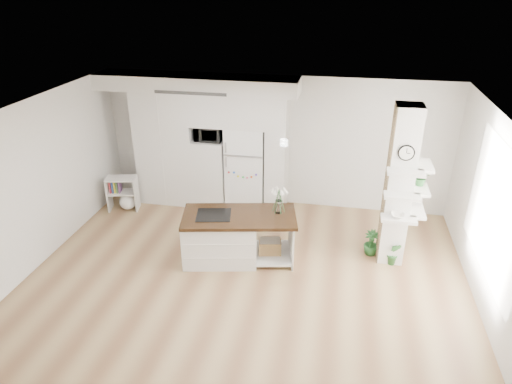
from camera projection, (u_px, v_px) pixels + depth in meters
floor at (244, 284)px, 7.22m from camera, size 7.00×6.00×0.01m
room at (242, 177)px, 6.42m from camera, size 7.04×6.04×2.72m
cabinet_wall at (201, 135)px, 9.18m from camera, size 4.00×0.71×2.70m
refrigerator at (247, 167)px, 9.31m from camera, size 0.78×0.69×1.75m
column at (405, 190)px, 7.22m from camera, size 0.69×0.90×2.70m
window at (495, 212)px, 6.23m from camera, size 0.00×2.40×2.40m
pendant_light at (367, 164)px, 6.14m from camera, size 0.12×0.12×0.10m
kitchen_island at (227, 236)px, 7.70m from camera, size 2.01×1.24×1.41m
bookshelf at (124, 195)px, 9.41m from camera, size 0.66×0.47×0.71m
floor_plant_a at (394, 253)px, 7.63m from camera, size 0.28×0.24×0.43m
floor_plant_b at (371, 243)px, 7.91m from camera, size 0.27×0.27×0.45m
microwave at (209, 133)px, 9.08m from camera, size 0.54×0.37×0.30m
shelf_plant at (421, 177)px, 7.26m from camera, size 0.27×0.23×0.30m
decor_bowl at (398, 215)px, 7.19m from camera, size 0.22×0.22×0.05m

